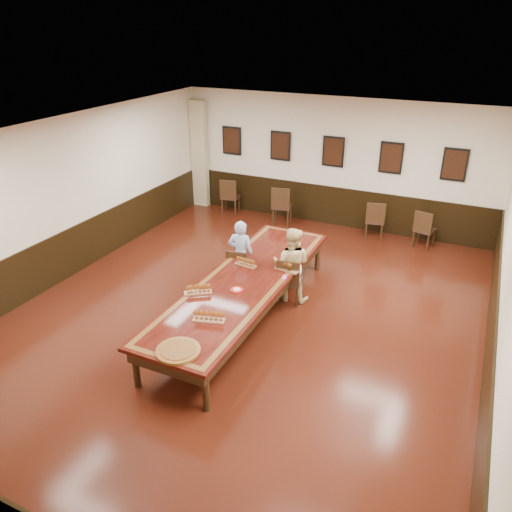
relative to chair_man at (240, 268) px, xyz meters
The scene contains 24 objects.
floor 1.16m from the chair_man, 58.96° to the right, with size 8.00×10.00×0.02m, color black.
ceiling 2.97m from the chair_man, 58.96° to the right, with size 8.00×10.00×0.02m, color white.
wall_back 4.29m from the chair_man, 82.31° to the left, with size 8.00×0.02×3.20m, color beige.
wall_left 3.76m from the chair_man, 165.12° to the right, with size 0.02×10.00×3.20m, color beige.
wall_right 4.80m from the chair_man, 11.38° to the right, with size 0.02×10.00×3.20m, color beige.
chair_man is the anchor object (origin of this frame).
chair_woman 1.07m from the chair_man, ahead, with size 0.43×0.47×0.93m, color #331D16, non-canonical shape.
spare_chair_a 4.27m from the chair_man, 120.23° to the left, with size 0.46×0.50×0.97m, color #331D16, non-canonical shape.
spare_chair_b 3.59m from the chair_man, 99.16° to the left, with size 0.47×0.52×1.01m, color #331D16, non-canonical shape.
spare_chair_c 4.08m from the chair_man, 63.71° to the left, with size 0.44×0.48×0.94m, color #331D16, non-canonical shape.
spare_chair_d 4.67m from the chair_man, 50.34° to the left, with size 0.42×0.46×0.91m, color #331D16, non-canonical shape.
person_man 0.28m from the chair_man, 98.56° to the left, with size 0.51×0.33×1.39m, color #517BCC.
person_woman 1.10m from the chair_man, ahead, with size 0.72×0.56×1.45m, color #F9E09C.
pink_phone 1.31m from the chair_man, 24.51° to the right, with size 0.07×0.15×0.01m, color #E44CAF.
curtain 5.15m from the chair_man, 129.33° to the left, with size 0.45×0.18×2.90m, color tan.
wainscoting 1.07m from the chair_man, 58.96° to the right, with size 8.00×10.00×1.00m.
conference_table 1.09m from the chair_man, 58.96° to the right, with size 1.40×5.00×0.76m.
posters 4.31m from the chair_man, 82.17° to the left, with size 6.14×0.04×0.74m.
flight_a 0.65m from the chair_man, 50.37° to the right, with size 0.42×0.17×0.15m.
flight_b 1.17m from the chair_man, 13.63° to the right, with size 0.46×0.20×0.17m.
flight_c 1.70m from the chair_man, 87.30° to the right, with size 0.45×0.37×0.17m.
flight_d 2.41m from the chair_man, 74.13° to the right, with size 0.50×0.27×0.18m.
red_plate_grp 1.46m from the chair_man, 64.76° to the right, with size 0.22×0.22×0.03m.
carved_platter 3.22m from the chair_man, 78.13° to the right, with size 0.74×0.74×0.05m.
Camera 1 is at (3.43, -6.79, 4.87)m, focal length 35.00 mm.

